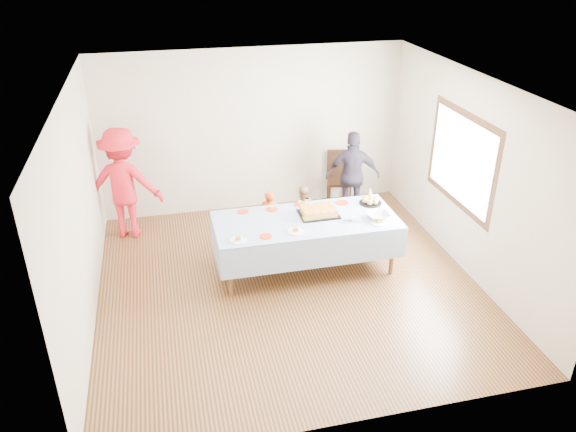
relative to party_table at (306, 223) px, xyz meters
name	(u,v)px	position (x,y,z in m)	size (l,w,h in m)	color
ground	(288,283)	(-0.33, -0.32, -0.72)	(5.00, 5.00, 0.00)	#462414
room_walls	(292,161)	(-0.27, -0.32, 1.05)	(5.04, 5.04, 2.72)	beige
party_table	(306,223)	(0.00, 0.00, 0.00)	(2.50, 1.10, 0.78)	brown
birthday_cake	(319,212)	(0.20, 0.10, 0.10)	(0.54, 0.42, 0.10)	black
rolls_tray	(371,201)	(1.03, 0.27, 0.10)	(0.32, 0.32, 0.10)	black
punch_bowl	(378,216)	(0.97, -0.20, 0.09)	(0.30, 0.30, 0.07)	silver
party_hat	(370,193)	(1.09, 0.46, 0.13)	(0.09, 0.09, 0.16)	white
fork_pile	(352,219)	(0.60, -0.19, 0.09)	(0.24, 0.18, 0.07)	white
plate_red_far_a	(243,212)	(-0.80, 0.42, 0.06)	(0.16, 0.16, 0.01)	red
plate_red_far_b	(272,209)	(-0.40, 0.40, 0.06)	(0.17, 0.17, 0.01)	red
plate_red_far_c	(300,204)	(0.03, 0.46, 0.06)	(0.16, 0.16, 0.01)	red
plate_red_far_d	(342,203)	(0.64, 0.37, 0.06)	(0.18, 0.18, 0.01)	red
plate_red_near	(266,236)	(-0.63, -0.35, 0.06)	(0.16, 0.16, 0.01)	red
plate_white_left	(238,240)	(-0.99, -0.37, 0.06)	(0.21, 0.21, 0.01)	white
plate_white_mid	(296,231)	(-0.22, -0.31, 0.06)	(0.22, 0.22, 0.01)	white
plate_white_right	(379,223)	(0.92, -0.34, 0.06)	(0.23, 0.23, 0.01)	white
dining_chair	(339,175)	(1.12, 1.96, -0.20)	(0.49, 0.49, 0.94)	black
toddler_left	(269,217)	(-0.34, 0.88, -0.30)	(0.31, 0.20, 0.85)	red
toddler_mid	(272,229)	(-0.36, 0.58, -0.35)	(0.37, 0.24, 0.75)	#236A25
toddler_right	(302,210)	(0.21, 1.03, -0.32)	(0.39, 0.30, 0.80)	#B18052
adult_left	(124,183)	(-2.43, 1.61, 0.15)	(1.12, 0.65, 1.74)	red
adult_right	(353,176)	(1.16, 1.39, 0.02)	(0.87, 0.36, 1.48)	#2F2939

